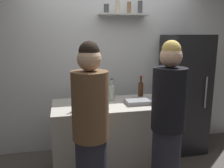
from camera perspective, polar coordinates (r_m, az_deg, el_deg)
The scene contains 11 objects.
back_wall_assembly at distance 3.65m, azimuth -0.36°, elevation 4.70°, with size 4.80×0.32×2.60m.
refrigerator at distance 3.73m, azimuth 17.00°, elevation -2.29°, with size 0.59×0.62×1.76m.
counter at distance 3.13m, azimuth 0.00°, elevation -12.74°, with size 1.49×0.73×0.91m, color #B7B2A8.
baking_pan at distance 2.99m, azimuth 6.61°, elevation -4.23°, with size 0.34×0.24×0.05m, color gray.
utensil_holder at distance 3.01m, azimuth -3.79°, elevation -3.29°, with size 0.10×0.10×0.22m.
wine_bottle_green_glass at distance 2.74m, azimuth -7.09°, elevation -3.60°, with size 0.08×0.08×0.33m.
wine_bottle_amber_glass at distance 3.20m, azimuth 6.98°, elevation -1.41°, with size 0.07×0.07×0.31m.
wine_bottle_pale_glass at distance 3.08m, azimuth -0.08°, elevation -1.99°, with size 0.08×0.08×0.29m.
water_bottle_plastic at distance 2.60m, azimuth -7.45°, elevation -5.15°, with size 0.09×0.09×0.21m.
person_brown_jacket at distance 2.26m, azimuth -5.19°, elevation -11.95°, with size 0.34×0.34×1.71m.
person_blonde at distance 2.52m, azimuth 13.33°, elevation -9.62°, with size 0.34×0.34×1.71m.
Camera 1 is at (-0.74, -2.30, 1.76)m, focal length 37.62 mm.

